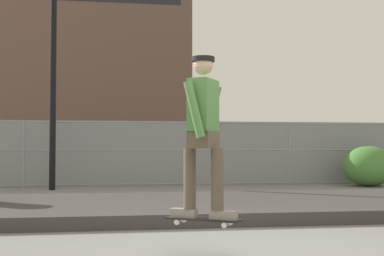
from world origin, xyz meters
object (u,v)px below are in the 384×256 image
(skater, at_px, (203,125))
(parked_car_near, at_px, (44,155))
(skateboard, at_px, (203,220))
(shrub_center, at_px, (369,166))
(street_lamp, at_px, (54,26))

(skater, xyz_separation_m, parked_car_near, (-3.32, 12.51, -0.50))
(skateboard, height_order, skater, skater)
(shrub_center, bearing_deg, skater, -126.61)
(street_lamp, xyz_separation_m, shrub_center, (8.70, -0.04, -3.71))
(skateboard, distance_m, parked_car_near, 12.95)
(skateboard, relative_size, shrub_center, 0.54)
(street_lamp, bearing_deg, parked_car_near, 100.51)
(skateboard, xyz_separation_m, skater, (-0.00, 0.00, 0.98))
(skater, xyz_separation_m, shrub_center, (6.15, 8.28, -0.77))
(skateboard, distance_m, shrub_center, 10.32)
(skateboard, bearing_deg, skater, 180.00)
(street_lamp, bearing_deg, skateboard, -72.99)
(skater, height_order, shrub_center, skater)
(skateboard, bearing_deg, shrub_center, 53.39)
(skater, bearing_deg, shrub_center, 53.39)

